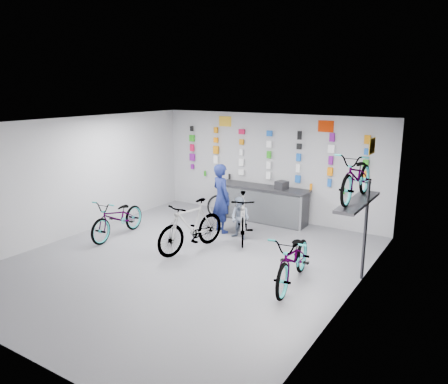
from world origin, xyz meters
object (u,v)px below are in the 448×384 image
Objects in this scene: bike_center at (191,226)px; bike_service at (243,217)px; counter at (262,204)px; customer at (240,218)px; clerk at (221,198)px; bike_left at (118,217)px; bike_right at (294,259)px.

bike_service is at bearing 75.23° from bike_center.
customer is (0.25, -1.63, 0.05)m from counter.
customer is at bearing 78.24° from bike_center.
clerk is (-0.45, -1.41, 0.42)m from counter.
clerk is (1.98, 1.74, 0.40)m from bike_left.
bike_left is 0.95× the size of bike_right.
bike_service reaches higher than customer.
bike_service reaches higher than bike_left.
bike_service is (0.33, -1.64, 0.09)m from counter.
bike_right is (2.75, -0.42, -0.06)m from bike_center.
counter is 1.40× the size of bike_service.
clerk reaches higher than bike_left.
counter is at bearing 71.54° from bike_service.
counter is 1.49× the size of clerk.
counter is 1.65m from customer.
bike_service is 0.09m from customer.
bike_left is 0.98× the size of bike_center.
bike_service is (2.76, 1.51, 0.07)m from bike_left.
bike_right reaches higher than counter.
bike_center is 1.41m from customer.
customer is (0.56, 1.30, -0.06)m from bike_center.
bike_center is (2.13, 0.22, 0.09)m from bike_left.
clerk is at bearing -107.93° from counter.
clerk is (-0.78, 0.23, 0.33)m from bike_service.
bike_left is at bearing -127.72° from counter.
bike_center is at bearing 123.23° from clerk.
bike_center is 1.56m from clerk.
bike_service is 1.80× the size of customer.
bike_service is 1.06× the size of clerk.
bike_left is 1.81× the size of customer.
customer reaches higher than bike_left.
clerk is at bearing 133.70° from bike_service.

